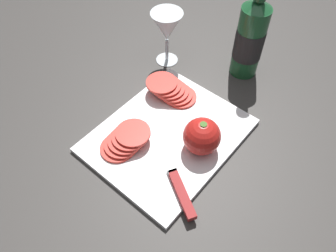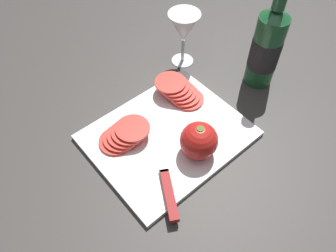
{
  "view_description": "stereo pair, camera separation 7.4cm",
  "coord_description": "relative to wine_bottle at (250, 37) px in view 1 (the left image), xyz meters",
  "views": [
    {
      "loc": [
        0.34,
        0.32,
        0.63
      ],
      "look_at": [
        -0.01,
        0.02,
        0.04
      ],
      "focal_mm": 35.0,
      "sensor_mm": 36.0,
      "label": 1
    },
    {
      "loc": [
        0.29,
        0.37,
        0.63
      ],
      "look_at": [
        -0.01,
        0.02,
        0.04
      ],
      "focal_mm": 35.0,
      "sensor_mm": 36.0,
      "label": 2
    }
  ],
  "objects": [
    {
      "name": "tomato_slice_stack_near",
      "position": [
        0.4,
        -0.07,
        -0.09
      ],
      "size": [
        0.12,
        0.09,
        0.03
      ],
      "color": "red",
      "rests_on": "cutting_board"
    },
    {
      "name": "cutting_board",
      "position": [
        0.31,
        -0.01,
        -0.11
      ],
      "size": [
        0.35,
        0.29,
        0.01
      ],
      "color": "white",
      "rests_on": "ground_plane"
    },
    {
      "name": "knife",
      "position": [
        0.4,
        0.08,
        -0.1
      ],
      "size": [
        0.17,
        0.28,
        0.01
      ],
      "rotation": [
        0.0,
        0.0,
        4.19
      ],
      "color": "silver",
      "rests_on": "cutting_board"
    },
    {
      "name": "whole_tomato",
      "position": [
        0.29,
        0.07,
        -0.06
      ],
      "size": [
        0.08,
        0.08,
        0.09
      ],
      "color": "red",
      "rests_on": "cutting_board"
    },
    {
      "name": "ground_plane",
      "position": [
        0.32,
        -0.03,
        -0.11
      ],
      "size": [
        3.0,
        3.0,
        0.0
      ],
      "primitive_type": "plane",
      "color": "#383533"
    },
    {
      "name": "wine_glass",
      "position": [
        0.1,
        -0.19,
        -0.01
      ],
      "size": [
        0.09,
        0.09,
        0.15
      ],
      "color": "silver",
      "rests_on": "ground_plane"
    },
    {
      "name": "wine_bottle",
      "position": [
        0.0,
        0.0,
        0.0
      ],
      "size": [
        0.08,
        0.08,
        0.33
      ],
      "color": "#194C28",
      "rests_on": "ground_plane"
    },
    {
      "name": "tomato_slice_stack_far",
      "position": [
        0.21,
        -0.09,
        -0.08
      ],
      "size": [
        0.1,
        0.13,
        0.04
      ],
      "color": "red",
      "rests_on": "cutting_board"
    }
  ]
}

